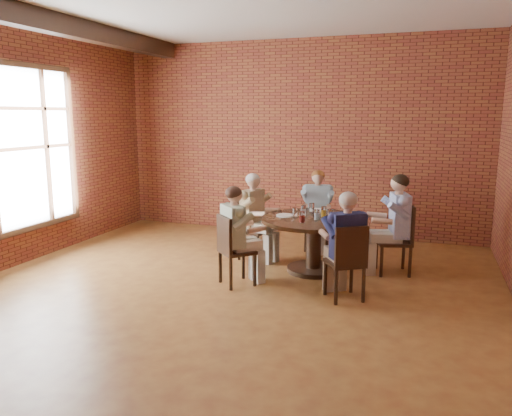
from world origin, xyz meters
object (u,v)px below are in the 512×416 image
(chair_c, at_px, (251,226))
(dining_table, at_px, (314,234))
(chair_b, at_px, (317,218))
(diner_b, at_px, (317,211))
(smartphone, at_px, (342,225))
(diner_a, at_px, (394,225))
(chair_d, at_px, (232,248))
(diner_c, at_px, (255,217))
(chair_a, at_px, (400,236))
(chair_e, at_px, (347,260))
(diner_d, at_px, (237,236))
(diner_e, at_px, (345,246))

(chair_c, bearing_deg, dining_table, -90.00)
(chair_c, bearing_deg, chair_b, -25.16)
(diner_b, relative_size, smartphone, 9.02)
(diner_a, relative_size, chair_d, 1.50)
(chair_c, xyz_separation_m, diner_c, (0.07, -0.02, 0.14))
(chair_d, bearing_deg, chair_a, -104.81)
(chair_c, relative_size, chair_d, 1.01)
(dining_table, distance_m, chair_a, 1.16)
(chair_b, bearing_deg, chair_c, -142.49)
(chair_d, bearing_deg, smartphone, -113.65)
(chair_e, relative_size, smartphone, 6.44)
(diner_d, distance_m, chair_e, 1.41)
(diner_b, relative_size, diner_c, 0.99)
(dining_table, bearing_deg, diner_a, 15.73)
(diner_b, xyz_separation_m, diner_d, (-0.60, -1.95, -0.00))
(chair_c, relative_size, chair_e, 1.01)
(chair_a, relative_size, smartphone, 6.75)
(diner_d, bearing_deg, chair_b, -62.22)
(chair_e, bearing_deg, chair_c, -70.48)
(chair_c, bearing_deg, diner_e, -109.90)
(chair_a, distance_m, chair_c, 2.13)
(chair_e, height_order, diner_e, diner_e)
(diner_e, relative_size, smartphone, 9.06)
(diner_b, height_order, diner_e, diner_e)
(chair_b, xyz_separation_m, chair_c, (-0.81, -0.88, 0.00))
(diner_a, bearing_deg, chair_a, 90.00)
(chair_a, relative_size, chair_c, 1.04)
(chair_b, bearing_deg, diner_a, -46.10)
(diner_d, xyz_separation_m, chair_e, (1.39, -0.12, -0.13))
(diner_a, distance_m, diner_b, 1.48)
(dining_table, relative_size, diner_d, 1.14)
(chair_d, xyz_separation_m, chair_e, (1.45, -0.07, 0.00))
(dining_table, height_order, diner_e, diner_e)
(chair_d, bearing_deg, chair_e, -138.93)
(diner_a, relative_size, diner_e, 1.06)
(diner_b, bearing_deg, diner_a, -44.08)
(chair_a, xyz_separation_m, diner_d, (-1.91, -1.14, 0.12))
(diner_e, xyz_separation_m, smartphone, (-0.13, 0.53, 0.12))
(diner_a, relative_size, smartphone, 9.61)
(diner_b, bearing_deg, chair_a, -41.61)
(chair_a, xyz_separation_m, diner_a, (-0.08, -0.02, 0.16))
(chair_b, distance_m, smartphone, 1.70)
(diner_c, relative_size, chair_e, 1.42)
(dining_table, xyz_separation_m, chair_e, (0.60, -0.95, -0.04))
(diner_b, xyz_separation_m, chair_c, (-0.82, -0.80, -0.14))
(chair_c, bearing_deg, diner_a, -73.38)
(diner_a, height_order, smartphone, diner_a)
(dining_table, xyz_separation_m, diner_b, (-0.20, 1.12, 0.10))
(chair_e, distance_m, diner_e, 0.16)
(chair_a, distance_m, chair_b, 1.59)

